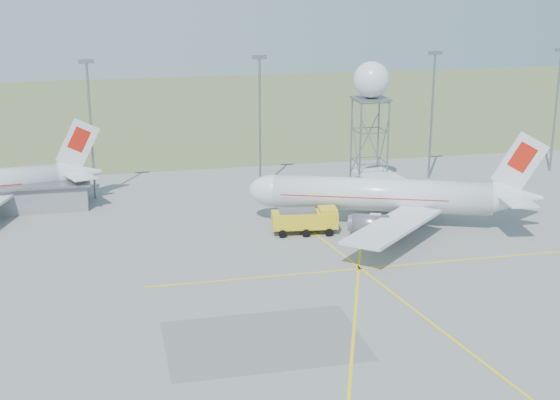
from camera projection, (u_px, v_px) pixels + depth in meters
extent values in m
plane|color=gray|center=(550.00, 399.00, 61.59)|extent=(400.00, 400.00, 0.00)
cube|color=#5B6E3C|center=(241.00, 107.00, 192.49)|extent=(400.00, 120.00, 0.03)
cube|color=gray|center=(23.00, 194.00, 111.33)|extent=(18.00, 9.00, 3.60)
cube|color=slate|center=(22.00, 181.00, 110.78)|extent=(19.00, 10.00, 0.30)
cylinder|color=slate|center=(91.00, 132.00, 113.01)|extent=(0.36, 0.36, 20.00)
cube|color=slate|center=(86.00, 61.00, 110.12)|extent=(2.20, 0.50, 0.60)
cylinder|color=slate|center=(260.00, 125.00, 118.34)|extent=(0.36, 0.36, 20.00)
cube|color=slate|center=(259.00, 57.00, 115.45)|extent=(2.20, 0.50, 0.60)
cylinder|color=slate|center=(432.00, 117.00, 124.31)|extent=(0.36, 0.36, 20.00)
cube|color=slate|center=(435.00, 53.00, 121.42)|extent=(2.20, 0.50, 0.60)
cylinder|color=slate|center=(555.00, 112.00, 129.00)|extent=(0.36, 0.36, 20.00)
cylinder|color=silver|center=(381.00, 195.00, 102.74)|extent=(28.02, 14.07, 4.35)
ellipsoid|color=silver|center=(275.00, 191.00, 104.59)|extent=(8.06, 6.54, 4.35)
cube|color=black|center=(265.00, 186.00, 104.58)|extent=(2.39, 2.82, 1.06)
cone|color=silver|center=(517.00, 197.00, 100.37)|extent=(7.65, 6.38, 4.35)
cube|color=silver|center=(520.00, 163.00, 99.07)|extent=(6.64, 2.77, 8.19)
cube|color=red|center=(522.00, 157.00, 98.83)|extent=(3.64, 1.67, 4.20)
cube|color=silver|center=(509.00, 186.00, 103.60)|extent=(5.37, 6.83, 0.20)
cube|color=silver|center=(517.00, 201.00, 96.98)|extent=(5.37, 6.83, 0.20)
cube|color=silver|center=(393.00, 184.00, 112.15)|extent=(6.82, 17.83, 0.39)
cube|color=silver|center=(393.00, 226.00, 93.53)|extent=(16.26, 15.75, 0.39)
cylinder|color=slate|center=(373.00, 196.00, 109.47)|extent=(5.16, 3.96, 2.50)
cylinder|color=slate|center=(371.00, 224.00, 97.47)|extent=(5.16, 3.96, 2.50)
cube|color=red|center=(364.00, 193.00, 103.00)|extent=(21.92, 11.80, 0.13)
cylinder|color=black|center=(291.00, 217.00, 105.34)|extent=(0.98, 0.98, 0.98)
cube|color=black|center=(396.00, 222.00, 103.49)|extent=(3.33, 6.50, 0.98)
cylinder|color=slate|center=(396.00, 218.00, 103.35)|extent=(0.34, 0.34, 1.96)
cone|color=silver|center=(80.00, 173.00, 113.14)|extent=(6.73, 5.01, 4.11)
cube|color=silver|center=(78.00, 144.00, 111.91)|extent=(6.56, 1.32, 7.74)
cube|color=red|center=(79.00, 139.00, 111.78)|extent=(3.55, 0.89, 3.97)
cube|color=silver|center=(73.00, 165.00, 115.74)|extent=(4.12, 6.10, 0.19)
cube|color=silver|center=(79.00, 176.00, 109.88)|extent=(4.12, 6.10, 0.19)
cylinder|color=slate|center=(360.00, 149.00, 115.67)|extent=(0.26, 0.26, 14.16)
cylinder|color=slate|center=(388.00, 148.00, 116.60)|extent=(0.26, 0.26, 14.16)
cylinder|color=slate|center=(378.00, 142.00, 120.67)|extent=(0.26, 0.26, 14.16)
cylinder|color=slate|center=(351.00, 143.00, 119.74)|extent=(0.26, 0.26, 14.16)
cube|color=slate|center=(371.00, 99.00, 116.16)|extent=(4.96, 4.96, 0.27)
sphere|color=silver|center=(371.00, 80.00, 115.36)|extent=(5.45, 5.45, 5.45)
cube|color=yellow|center=(305.00, 220.00, 99.89)|extent=(8.67, 3.79, 2.05)
cube|color=yellow|center=(328.00, 213.00, 99.95)|extent=(2.54, 2.86, 1.31)
cube|color=black|center=(333.00, 212.00, 99.99)|extent=(0.39, 2.42, 0.93)
cube|color=slate|center=(297.00, 211.00, 99.46)|extent=(4.90, 2.79, 0.37)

